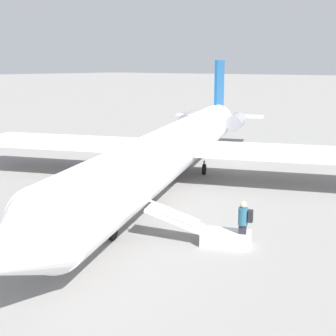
% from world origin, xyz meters
% --- Properties ---
extents(ground_plane, '(600.00, 600.00, 0.00)m').
position_xyz_m(ground_plane, '(0.00, 0.00, 0.00)').
color(ground_plane, gray).
extents(airplane_main, '(32.85, 25.87, 7.05)m').
position_xyz_m(airplane_main, '(-0.94, -0.39, 2.10)').
color(airplane_main, white).
rests_on(airplane_main, ground).
extents(boarding_stairs, '(2.48, 4.10, 1.74)m').
position_xyz_m(boarding_stairs, '(6.29, 6.80, 0.38)').
color(boarding_stairs, silver).
rests_on(boarding_stairs, ground).
extents(passenger, '(0.45, 0.57, 1.74)m').
position_xyz_m(passenger, '(5.87, 7.78, 1.00)').
color(passenger, '#23232D').
rests_on(passenger, ground).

